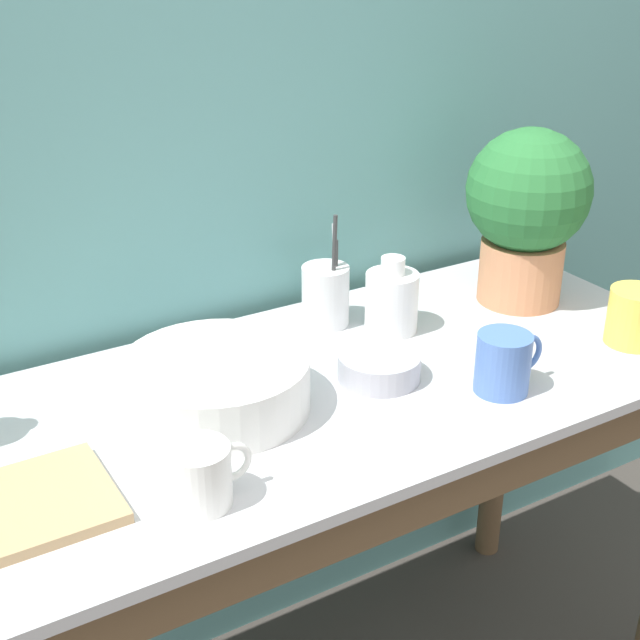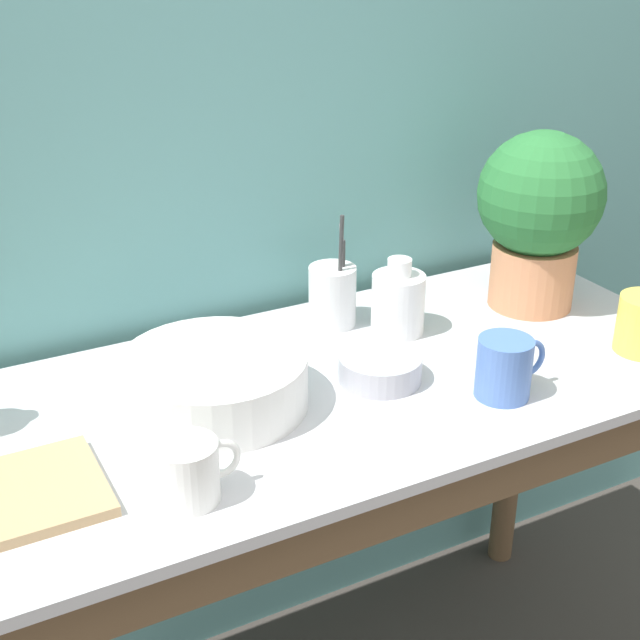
# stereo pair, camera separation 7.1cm
# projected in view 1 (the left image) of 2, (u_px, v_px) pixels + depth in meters

# --- Properties ---
(wall_back) EXTENTS (6.00, 0.05, 2.40)m
(wall_back) POSITION_uv_depth(u_px,v_px,m) (217.00, 111.00, 1.60)
(wall_back) COLOR #609E9E
(wall_back) RESTS_ON ground_plane
(counter_table) EXTENTS (1.43, 0.61, 0.81)m
(counter_table) POSITION_uv_depth(u_px,v_px,m) (328.00, 472.00, 1.53)
(counter_table) COLOR brown
(counter_table) RESTS_ON ground_plane
(potted_plant) EXTENTS (0.24, 0.24, 0.35)m
(potted_plant) POSITION_uv_depth(u_px,v_px,m) (527.00, 207.00, 1.71)
(potted_plant) COLOR tan
(potted_plant) RESTS_ON counter_table
(bowl_wash_large) EXTENTS (0.30, 0.30, 0.09)m
(bowl_wash_large) POSITION_uv_depth(u_px,v_px,m) (216.00, 384.00, 1.40)
(bowl_wash_large) COLOR silver
(bowl_wash_large) RESTS_ON counter_table
(bottle_short) EXTENTS (0.10, 0.10, 0.15)m
(bottle_short) POSITION_uv_depth(u_px,v_px,m) (392.00, 300.00, 1.65)
(bottle_short) COLOR white
(bottle_short) RESTS_ON counter_table
(mug_white) EXTENTS (0.12, 0.09, 0.09)m
(mug_white) POSITION_uv_depth(u_px,v_px,m) (200.00, 475.00, 1.18)
(mug_white) COLOR white
(mug_white) RESTS_ON counter_table
(mug_yellow) EXTENTS (0.14, 0.10, 0.10)m
(mug_yellow) POSITION_uv_depth(u_px,v_px,m) (636.00, 316.00, 1.61)
(mug_yellow) COLOR #E5CC4C
(mug_yellow) RESTS_ON counter_table
(mug_blue) EXTENTS (0.13, 0.09, 0.10)m
(mug_blue) POSITION_uv_depth(u_px,v_px,m) (504.00, 363.00, 1.45)
(mug_blue) COLOR #4C70B7
(mug_blue) RESTS_ON counter_table
(bowl_small_steel) EXTENTS (0.14, 0.14, 0.05)m
(bowl_small_steel) POSITION_uv_depth(u_px,v_px,m) (379.00, 366.00, 1.50)
(bowl_small_steel) COLOR #A8A8B2
(bowl_small_steel) RESTS_ON counter_table
(utensil_cup) EXTENTS (0.09, 0.09, 0.22)m
(utensil_cup) POSITION_uv_depth(u_px,v_px,m) (326.00, 295.00, 1.67)
(utensil_cup) COLOR silver
(utensil_cup) RESTS_ON counter_table
(tray_board) EXTENTS (0.27, 0.19, 0.02)m
(tray_board) POSITION_uv_depth(u_px,v_px,m) (11.00, 511.00, 1.17)
(tray_board) COLOR tan
(tray_board) RESTS_ON counter_table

